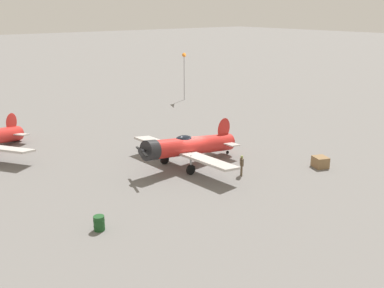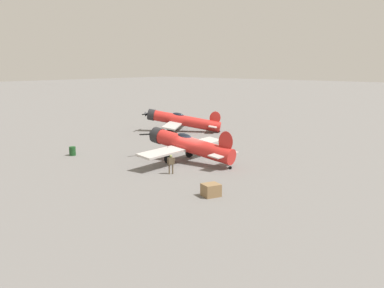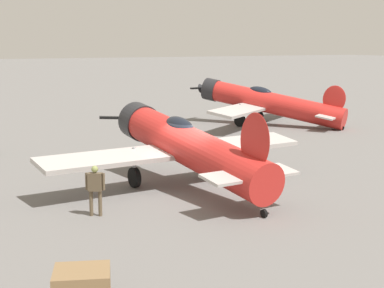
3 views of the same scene
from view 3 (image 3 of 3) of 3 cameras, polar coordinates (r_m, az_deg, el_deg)
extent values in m
plane|color=slate|center=(22.66, 0.00, -4.49)|extent=(400.00, 400.00, 0.00)
cylinder|color=red|center=(22.31, 0.00, -0.38)|extent=(9.12, 2.03, 2.56)
cylinder|color=#232326|center=(25.88, -5.12, 2.16)|extent=(1.19, 1.66, 1.69)
cone|color=#232326|center=(26.45, -5.78, 2.48)|extent=(0.67, 0.70, 0.73)
cube|color=black|center=(26.58, -5.93, 2.52)|extent=(0.98, 2.72, 0.24)
ellipsoid|color=black|center=(22.95, -1.21, 1.76)|extent=(1.81, 0.87, 0.88)
cube|color=#BCB7B2|center=(23.26, -1.43, -0.66)|extent=(2.37, 11.33, 0.38)
ellipsoid|color=red|center=(19.18, 6.08, 0.26)|extent=(1.73, 0.23, 2.07)
cube|color=#BCB7B2|center=(19.55, 5.65, -2.93)|extent=(1.31, 3.46, 0.23)
cylinder|color=#999BA0|center=(23.00, -5.61, -1.78)|extent=(0.14, 0.14, 1.19)
cylinder|color=black|center=(23.13, -5.59, -3.23)|extent=(0.81, 0.25, 0.80)
cylinder|color=#999BA0|center=(24.64, 1.18, -0.97)|extent=(0.14, 0.14, 1.19)
cylinder|color=black|center=(24.76, 1.18, -2.32)|extent=(0.81, 0.25, 0.80)
cylinder|color=black|center=(19.29, 6.96, -6.68)|extent=(0.29, 0.12, 0.28)
cylinder|color=red|center=(40.64, 7.89, 3.89)|extent=(9.15, 6.59, 3.02)
cylinder|color=#232326|center=(42.43, 1.90, 5.27)|extent=(1.80, 1.93, 1.68)
cone|color=#232326|center=(42.71, 1.12, 5.44)|extent=(0.90, 0.90, 0.73)
cube|color=black|center=(42.78, 0.94, 5.45)|extent=(1.28, 2.46, 0.19)
ellipsoid|color=black|center=(40.92, 6.62, 5.04)|extent=(1.92, 1.61, 0.95)
cube|color=#BCB7B2|center=(41.09, 6.34, 3.70)|extent=(8.10, 11.30, 0.45)
ellipsoid|color=red|center=(39.37, 13.58, 4.24)|extent=(1.55, 1.06, 1.99)
cube|color=#BCB7B2|center=(39.53, 13.24, 2.72)|extent=(2.76, 3.46, 0.28)
cylinder|color=#999BA0|center=(39.86, 4.67, 3.06)|extent=(0.14, 0.14, 1.14)
cylinder|color=black|center=(39.93, 4.66, 2.25)|extent=(0.78, 0.60, 0.80)
cylinder|color=#999BA0|center=(42.84, 6.40, 3.50)|extent=(0.14, 0.14, 1.14)
cylinder|color=black|center=(42.90, 6.39, 2.74)|extent=(0.78, 0.60, 0.80)
cylinder|color=black|center=(39.44, 14.30, 1.51)|extent=(0.29, 0.24, 0.28)
cylinder|color=brown|center=(19.49, -8.86, -5.70)|extent=(0.12, 0.12, 0.84)
cylinder|color=brown|center=(19.57, -9.71, -5.66)|extent=(0.12, 0.12, 0.84)
cube|color=brown|center=(19.35, -9.35, -3.64)|extent=(0.45, 0.50, 0.59)
sphere|color=#8C9752|center=(19.26, -9.38, -2.41)|extent=(0.22, 0.22, 0.22)
cylinder|color=brown|center=(19.28, -8.54, -3.61)|extent=(0.09, 0.09, 0.56)
cylinder|color=brown|center=(19.42, -10.15, -3.56)|extent=(0.09, 0.09, 0.56)
camera|label=1|loc=(44.76, -53.02, 14.99)|focal=41.58mm
camera|label=2|loc=(20.69, -139.15, 2.91)|focal=39.99mm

